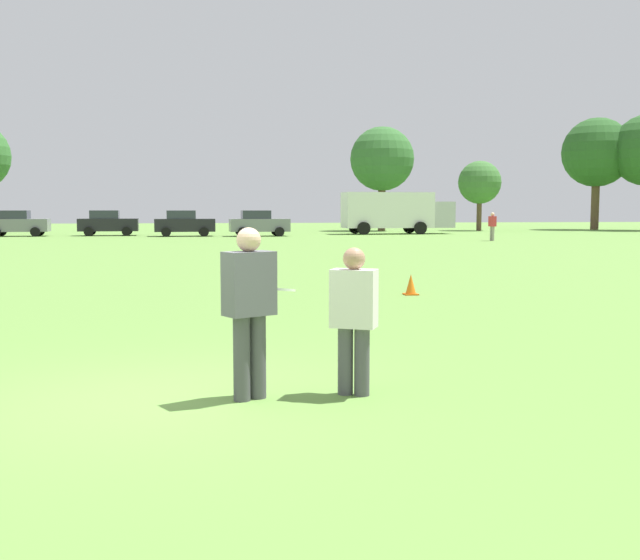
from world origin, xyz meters
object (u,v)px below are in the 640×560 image
parked_car_mid_right (184,223)px  box_truck (395,211)px  player_defender (354,313)px  parked_car_mid_left (17,223)px  player_thrower (249,303)px  parked_car_near_right (259,223)px  bystander_far_jogger (492,225)px  frisbee (283,290)px  traffic_cone (411,285)px  parked_car_center (108,223)px

parked_car_mid_right → box_truck: (15.94, 2.47, 0.83)m
player_defender → parked_car_mid_left: parked_car_mid_left is taller
player_thrower → parked_car_near_right: 46.07m
player_defender → parked_car_near_right: bearing=87.6°
player_thrower → parked_car_near_right: size_ratio=0.42×
bystander_far_jogger → parked_car_near_right: bearing=144.4°
parked_car_near_right → parked_car_mid_left: bearing=172.6°
frisbee → bystander_far_jogger: bearing=65.8°
frisbee → traffic_cone: frisbee is taller
traffic_cone → parked_car_near_right: 36.97m
parked_car_mid_left → player_defender: bearing=-72.7°
player_thrower → parked_car_mid_right: parked_car_mid_right is taller
player_thrower → parked_car_mid_right: size_ratio=0.42×
parked_car_mid_right → parked_car_near_right: same height
player_defender → parked_car_center: bearing=100.3°
frisbee → parked_car_center: parked_car_center is taller
parked_car_near_right → bystander_far_jogger: 16.72m
parked_car_mid_left → parked_car_mid_right: 11.79m
parked_car_center → parked_car_near_right: same height
traffic_cone → bystander_far_jogger: size_ratio=0.28×
player_defender → bystander_far_jogger: (15.50, 36.22, 0.09)m
player_defender → bystander_far_jogger: size_ratio=0.92×
parked_car_mid_right → parked_car_near_right: 5.28m
player_defender → parked_car_mid_left: bearing=107.3°
frisbee → traffic_cone: (3.80, 8.87, -0.90)m
parked_car_center → bystander_far_jogger: (24.35, -12.28, 0.05)m
player_defender → box_truck: bearing=75.6°
frisbee → parked_car_near_right: size_ratio=0.06×
traffic_cone → bystander_far_jogger: bearing=65.4°
parked_car_near_right → parked_car_mid_right: bearing=173.6°
traffic_cone → parked_car_mid_left: parked_car_mid_left is taller
parked_car_mid_left → box_truck: size_ratio=0.50×
parked_car_near_right → box_truck: (10.70, 3.05, 0.83)m
frisbee → parked_car_mid_left: bearing=106.6°
frisbee → parked_car_mid_left: parked_car_mid_left is taller
parked_car_mid_right → box_truck: bearing=8.8°
player_thrower → bystander_far_jogger: bearing=65.4°
player_thrower → bystander_far_jogger: player_thrower is taller
parked_car_near_right → box_truck: 11.16m
parked_car_near_right → bystander_far_jogger: bearing=-35.6°
player_thrower → bystander_far_jogger: 39.87m
player_defender → parked_car_mid_left: 50.44m
player_thrower → player_defender: 1.11m
player_defender → player_thrower: bearing=-178.6°
bystander_far_jogger → parked_car_mid_right: bearing=151.3°
player_thrower → traffic_cone: 9.97m
parked_car_center → box_truck: bearing=1.3°
parked_car_center → parked_car_mid_right: same height
player_thrower → player_defender: bearing=1.4°
player_defender → traffic_cone: 9.52m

